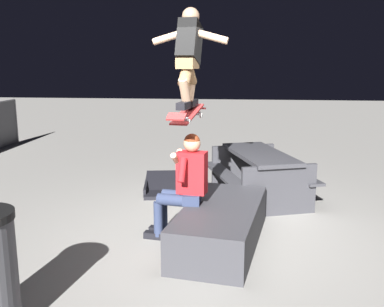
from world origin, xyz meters
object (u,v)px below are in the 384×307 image
object	(u,v)px
skater_airborne	(189,53)
person_sitting_on_ledge	(183,182)
ledge_box_main	(221,225)
picnic_table_back	(259,168)
kicker_ramp	(169,188)
skateboard	(188,114)

from	to	relation	value
skater_airborne	person_sitting_on_ledge	bearing A→B (deg)	128.91
ledge_box_main	skater_airborne	size ratio (longest dim) A/B	1.70
skater_airborne	picnic_table_back	bearing A→B (deg)	-28.92
ledge_box_main	picnic_table_back	world-z (taller)	picnic_table_back
picnic_table_back	kicker_ramp	bearing A→B (deg)	79.11
ledge_box_main	picnic_table_back	distance (m)	1.92
skateboard	ledge_box_main	bearing A→B (deg)	-105.42
ledge_box_main	skateboard	bearing A→B (deg)	74.58
person_sitting_on_ledge	skater_airborne	size ratio (longest dim) A/B	1.17
skater_airborne	kicker_ramp	world-z (taller)	skater_airborne
person_sitting_on_ledge	skater_airborne	world-z (taller)	skater_airborne
skateboard	kicker_ramp	world-z (taller)	skateboard
skater_airborne	picnic_table_back	world-z (taller)	skater_airborne
skater_airborne	ledge_box_main	bearing A→B (deg)	-112.88
person_sitting_on_ledge	ledge_box_main	bearing A→B (deg)	-104.49
ledge_box_main	skater_airborne	xyz separation A→B (m)	(0.17, 0.40, 1.98)
skater_airborne	kicker_ramp	xyz separation A→B (m)	(1.94, 0.55, -2.17)
ledge_box_main	person_sitting_on_ledge	bearing A→B (deg)	75.51
skater_airborne	picnic_table_back	xyz separation A→B (m)	(1.66, -0.92, -1.72)
kicker_ramp	picnic_table_back	xyz separation A→B (m)	(-0.28, -1.47, 0.45)
skater_airborne	picnic_table_back	size ratio (longest dim) A/B	0.55
ledge_box_main	kicker_ramp	distance (m)	2.32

